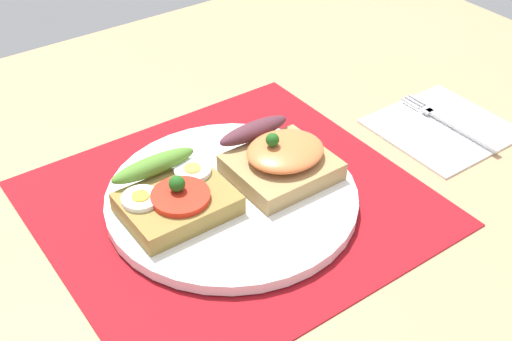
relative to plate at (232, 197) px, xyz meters
The scene contains 7 objects.
ground_plane 2.48cm from the plate, ahead, with size 120.00×90.00×3.20cm, color tan.
placemat 0.73cm from the plate, ahead, with size 36.57×34.40×0.30cm, color maroon.
plate is the anchor object (origin of this frame).
sandwich_egg_tomato 6.33cm from the plate, 166.65° to the left, with size 10.39×9.58×4.20cm.
sandwich_salmon 6.44cm from the plate, ahead, with size 10.07×10.54×5.18cm.
napkin 28.08cm from the plate, ahead, with size 14.40×13.91×0.60cm, color white.
fork 28.85cm from the plate, ahead, with size 1.62×14.27×0.32cm.
Camera 1 is at (-27.92, -43.21, 43.47)cm, focal length 46.31 mm.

